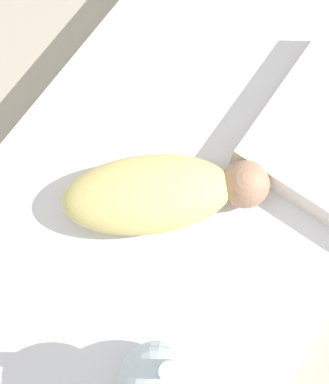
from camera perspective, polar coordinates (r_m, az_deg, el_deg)
name	(u,v)px	position (r m, az deg, el deg)	size (l,w,h in m)	color
ground_plane	(179,210)	(1.42, 1.55, -1.97)	(12.00, 12.00, 0.00)	#B2A893
bed_mattress	(180,203)	(1.34, 1.64, -1.15)	(1.58, 0.86, 0.17)	white
swaddled_baby	(161,193)	(1.20, -0.38, -0.10)	(0.40, 0.43, 0.12)	#EFDB7F
bunny_plush	(156,383)	(1.08, -0.88, -19.66)	(0.15, 0.15, 0.33)	silver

